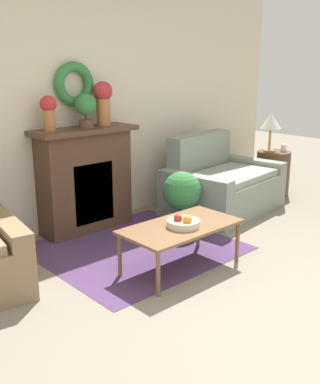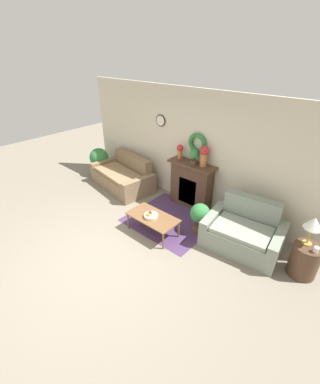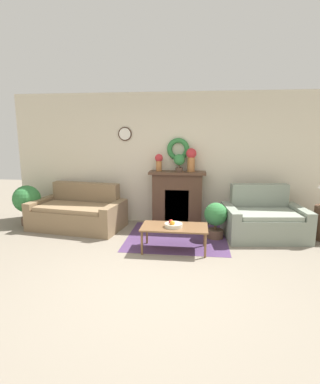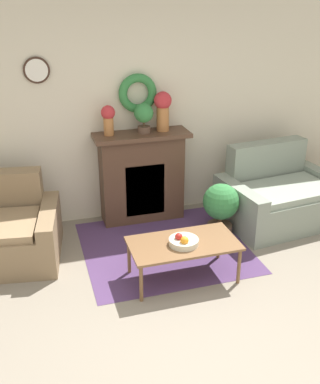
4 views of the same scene
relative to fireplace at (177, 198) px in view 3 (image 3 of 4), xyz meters
The scene contains 13 objects.
ground_plane 2.66m from the fireplace, 92.37° to the right, with size 16.00×16.00×0.00m, color gray.
floor_rug 0.97m from the fireplace, 86.51° to the right, with size 1.80×1.67×0.01m.
wall_back 0.82m from the fireplace, 117.55° to the left, with size 6.80×0.17×2.70m.
fireplace is the anchor object (origin of this frame).
couch_left 2.03m from the fireplace, 167.81° to the right, with size 1.92×1.24×0.86m.
loveseat_right 1.73m from the fireplace, 18.27° to the right, with size 1.52×1.13×0.93m.
coffee_table 1.43m from the fireplace, 88.05° to the right, with size 1.06×0.57×0.41m.
fruit_bowl 1.46m from the fireplace, 88.73° to the right, with size 0.29×0.29×0.12m.
vase_on_mantel_left 0.85m from the fireplace, behind, with size 0.16×0.16×0.35m.
vase_on_mantel_right 0.87m from the fireplace, ahead, with size 0.21×0.21×0.47m.
potted_plant_on_mantel 0.77m from the fireplace, 23.59° to the right, with size 0.23×0.23×0.35m.
potted_plant_floor_by_couch 3.11m from the fireplace, behind, with size 0.56×0.56×0.83m.
potted_plant_floor_by_loveseat 1.06m from the fireplace, 44.40° to the right, with size 0.42×0.42×0.66m.
Camera 3 is at (0.48, -3.43, 1.87)m, focal length 28.00 mm.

